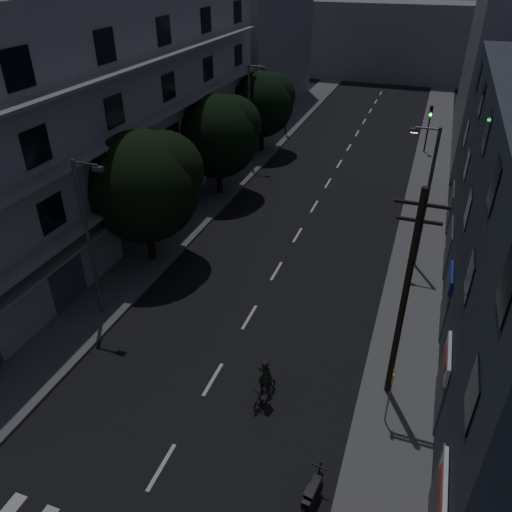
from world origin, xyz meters
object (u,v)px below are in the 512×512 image
Objects in this scene: utility_pole at (405,296)px; cyclist at (265,387)px; bus_stop_sign at (391,388)px; motorcycle at (311,495)px.

utility_pole is 6.53m from cyclist.
motorcycle is at bearing -113.84° from bus_stop_sign.
bus_stop_sign is 1.26× the size of motorcycle.
bus_stop_sign is at bearing 73.54° from motorcycle.
utility_pole is at bearing 80.70° from motorcycle.
cyclist reaches higher than motorcycle.
utility_pole is 3.40m from bus_stop_sign.
bus_stop_sign reaches higher than motorcycle.
utility_pole is at bearing 93.61° from bus_stop_sign.
bus_stop_sign is 4.80m from motorcycle.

